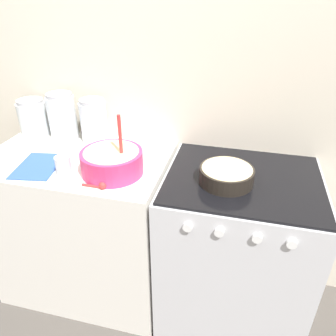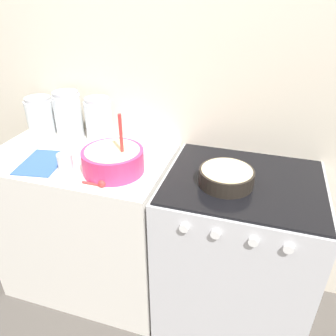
{
  "view_description": "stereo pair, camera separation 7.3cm",
  "coord_description": "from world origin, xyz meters",
  "px_view_note": "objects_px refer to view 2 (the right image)",
  "views": [
    {
      "loc": [
        0.36,
        -1.05,
        1.72
      ],
      "look_at": [
        0.04,
        0.23,
        0.96
      ],
      "focal_mm": 35.0,
      "sensor_mm": 36.0,
      "label": 1
    },
    {
      "loc": [
        0.43,
        -1.03,
        1.72
      ],
      "look_at": [
        0.04,
        0.23,
        0.96
      ],
      "focal_mm": 35.0,
      "sensor_mm": 36.0,
      "label": 2
    }
  ],
  "objects_px": {
    "storage_jar_middle": "(69,117)",
    "tin_can": "(65,163)",
    "mixing_bowl": "(113,159)",
    "baking_pan": "(226,177)",
    "storage_jar_left": "(41,117)",
    "storage_jar_right": "(99,122)",
    "stove": "(235,253)"
  },
  "relations": [
    {
      "from": "mixing_bowl",
      "to": "baking_pan",
      "type": "height_order",
      "value": "mixing_bowl"
    },
    {
      "from": "stove",
      "to": "storage_jar_middle",
      "type": "height_order",
      "value": "storage_jar_middle"
    },
    {
      "from": "baking_pan",
      "to": "storage_jar_left",
      "type": "relative_size",
      "value": 1.15
    },
    {
      "from": "storage_jar_middle",
      "to": "stove",
      "type": "bearing_deg",
      "value": -11.39
    },
    {
      "from": "stove",
      "to": "tin_can",
      "type": "bearing_deg",
      "value": -168.06
    },
    {
      "from": "baking_pan",
      "to": "storage_jar_right",
      "type": "bearing_deg",
      "value": 160.62
    },
    {
      "from": "baking_pan",
      "to": "storage_jar_middle",
      "type": "height_order",
      "value": "storage_jar_middle"
    },
    {
      "from": "mixing_bowl",
      "to": "storage_jar_middle",
      "type": "bearing_deg",
      "value": 143.78
    },
    {
      "from": "mixing_bowl",
      "to": "storage_jar_left",
      "type": "distance_m",
      "value": 0.7
    },
    {
      "from": "baking_pan",
      "to": "storage_jar_left",
      "type": "xyz_separation_m",
      "value": [
        -1.16,
        0.27,
        0.05
      ]
    },
    {
      "from": "stove",
      "to": "storage_jar_middle",
      "type": "bearing_deg",
      "value": 168.61
    },
    {
      "from": "stove",
      "to": "mixing_bowl",
      "type": "height_order",
      "value": "mixing_bowl"
    },
    {
      "from": "mixing_bowl",
      "to": "storage_jar_left",
      "type": "height_order",
      "value": "mixing_bowl"
    },
    {
      "from": "storage_jar_right",
      "to": "mixing_bowl",
      "type": "bearing_deg",
      "value": -53.36
    },
    {
      "from": "tin_can",
      "to": "storage_jar_right",
      "type": "bearing_deg",
      "value": 92.33
    },
    {
      "from": "storage_jar_left",
      "to": "storage_jar_middle",
      "type": "relative_size",
      "value": 0.81
    },
    {
      "from": "storage_jar_left",
      "to": "tin_can",
      "type": "distance_m",
      "value": 0.56
    },
    {
      "from": "mixing_bowl",
      "to": "baking_pan",
      "type": "distance_m",
      "value": 0.54
    },
    {
      "from": "mixing_bowl",
      "to": "tin_can",
      "type": "relative_size",
      "value": 3.15
    },
    {
      "from": "storage_jar_middle",
      "to": "tin_can",
      "type": "distance_m",
      "value": 0.44
    },
    {
      "from": "storage_jar_middle",
      "to": "mixing_bowl",
      "type": "bearing_deg",
      "value": -36.22
    },
    {
      "from": "mixing_bowl",
      "to": "baking_pan",
      "type": "xyz_separation_m",
      "value": [
        0.54,
        0.04,
        -0.03
      ]
    },
    {
      "from": "storage_jar_middle",
      "to": "tin_can",
      "type": "xyz_separation_m",
      "value": [
        0.21,
        -0.39,
        -0.07
      ]
    },
    {
      "from": "stove",
      "to": "tin_can",
      "type": "distance_m",
      "value": 0.99
    },
    {
      "from": "stove",
      "to": "tin_can",
      "type": "relative_size",
      "value": 9.68
    },
    {
      "from": "storage_jar_right",
      "to": "baking_pan",
      "type": "bearing_deg",
      "value": -19.38
    },
    {
      "from": "baking_pan",
      "to": "storage_jar_left",
      "type": "height_order",
      "value": "storage_jar_left"
    },
    {
      "from": "storage_jar_middle",
      "to": "storage_jar_right",
      "type": "relative_size",
      "value": 1.07
    },
    {
      "from": "mixing_bowl",
      "to": "storage_jar_middle",
      "type": "relative_size",
      "value": 1.12
    },
    {
      "from": "baking_pan",
      "to": "storage_jar_middle",
      "type": "xyz_separation_m",
      "value": [
        -0.96,
        0.27,
        0.07
      ]
    },
    {
      "from": "mixing_bowl",
      "to": "storage_jar_right",
      "type": "xyz_separation_m",
      "value": [
        -0.23,
        0.31,
        0.04
      ]
    },
    {
      "from": "tin_can",
      "to": "stove",
      "type": "bearing_deg",
      "value": 11.94
    }
  ]
}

